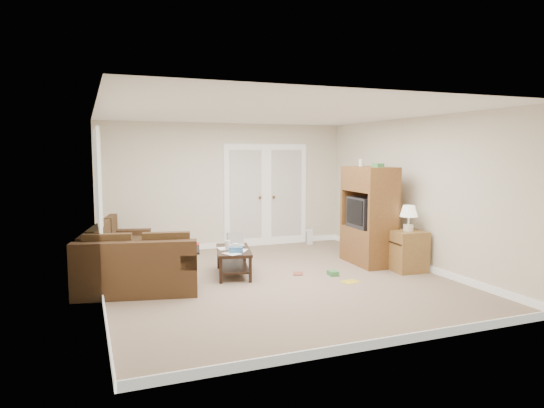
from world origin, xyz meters
name	(u,v)px	position (x,y,z in m)	size (l,w,h in m)	color
floor	(277,280)	(0.00, 0.00, 0.00)	(5.50, 5.50, 0.00)	gray
ceiling	(277,112)	(0.00, 0.00, 2.50)	(5.00, 5.50, 0.02)	white
wall_left	(98,204)	(-2.50, 0.00, 1.25)	(0.02, 5.50, 2.50)	silver
wall_right	(416,193)	(2.50, 0.00, 1.25)	(0.02, 5.50, 2.50)	silver
wall_back	(226,186)	(0.00, 2.75, 1.25)	(5.00, 0.02, 2.50)	silver
wall_front	(384,223)	(0.00, -2.75, 1.25)	(5.00, 0.02, 2.50)	silver
baseboards	(277,277)	(0.00, 0.00, 0.05)	(5.00, 5.50, 0.10)	white
french_doors	(266,195)	(0.85, 2.71, 1.04)	(1.80, 0.05, 2.13)	white
window_left	(98,177)	(-2.46, 1.00, 1.55)	(0.05, 1.92, 1.42)	white
sectional_sofa	(126,262)	(-2.12, 0.72, 0.30)	(1.78, 2.76, 0.76)	#47301B
coffee_table	(234,261)	(-0.51, 0.55, 0.23)	(0.73, 1.11, 0.69)	black
tv_armoire	(369,215)	(1.89, 0.47, 0.85)	(0.63, 1.08, 1.80)	brown
side_cabinet	(408,247)	(2.20, -0.23, 0.39)	(0.54, 0.54, 1.07)	olive
space_heater	(309,237)	(1.72, 2.45, 0.16)	(0.12, 0.10, 0.31)	white
floor_magazine	(350,282)	(0.98, -0.49, 0.00)	(0.26, 0.20, 0.01)	yellow
floor_greenbox	(333,273)	(0.93, -0.05, 0.04)	(0.14, 0.18, 0.07)	#3D8644
floor_book	(293,274)	(0.38, 0.25, 0.01)	(0.15, 0.21, 0.02)	brown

